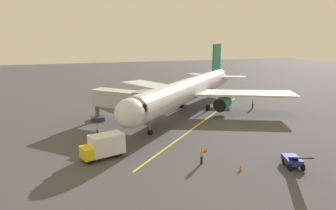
% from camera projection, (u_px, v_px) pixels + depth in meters
% --- Properties ---
extents(ground_plane, '(220.00, 220.00, 0.00)m').
position_uv_depth(ground_plane, '(198.00, 112.00, 52.62)').
color(ground_plane, '#424244').
extents(apron_lead_in_line, '(28.33, 28.58, 0.01)m').
position_uv_depth(apron_lead_in_line, '(203.00, 122.00, 46.57)').
color(apron_lead_in_line, yellow).
rests_on(apron_lead_in_line, ground).
extents(airplane, '(33.04, 33.12, 11.50)m').
position_uv_depth(airplane, '(189.00, 90.00, 51.48)').
color(airplane, silver).
rests_on(airplane, ground).
extents(jet_bridge, '(9.51, 9.46, 5.40)m').
position_uv_depth(jet_bridge, '(127.00, 100.00, 44.01)').
color(jet_bridge, '#B7B7BC').
rests_on(jet_bridge, ground).
extents(ground_crew_marshaller, '(0.34, 0.45, 1.71)m').
position_uv_depth(ground_crew_marshaller, '(202.00, 156.00, 30.84)').
color(ground_crew_marshaller, '#23232D').
rests_on(ground_crew_marshaller, ground).
extents(ground_crew_wing_walker, '(0.43, 0.47, 1.71)m').
position_uv_depth(ground_crew_wing_walker, '(253.00, 104.00, 54.73)').
color(ground_crew_wing_walker, '#23232D').
rests_on(ground_crew_wing_walker, ground).
extents(ground_crew_loader, '(0.28, 0.42, 1.71)m').
position_uv_depth(ground_crew_loader, '(97.00, 130.00, 39.56)').
color(ground_crew_loader, '#23232D').
rests_on(ground_crew_loader, ground).
extents(box_truck_near_nose, '(4.97, 3.21, 2.62)m').
position_uv_depth(box_truck_near_nose, '(103.00, 146.00, 32.29)').
color(box_truck_near_nose, yellow).
rests_on(box_truck_near_nose, ground).
extents(tug_portside, '(2.74, 2.59, 1.50)m').
position_uv_depth(tug_portside, '(171.00, 91.00, 68.32)').
color(tug_portside, '#2D3899').
rests_on(tug_portside, ground).
extents(belt_loader_starboard_side, '(2.62, 4.72, 2.32)m').
position_uv_depth(belt_loader_starboard_side, '(293.00, 160.00, 30.19)').
color(belt_loader_starboard_side, '#2D3899').
rests_on(belt_loader_starboard_side, ground).
extents(safety_cone_nose_left, '(0.32, 0.32, 0.55)m').
position_uv_depth(safety_cone_nose_left, '(206.00, 149.00, 34.44)').
color(safety_cone_nose_left, '#F2590F').
rests_on(safety_cone_nose_left, ground).
extents(safety_cone_nose_right, '(0.32, 0.32, 0.55)m').
position_uv_depth(safety_cone_nose_right, '(241.00, 168.00, 29.45)').
color(safety_cone_nose_right, '#F2590F').
rests_on(safety_cone_nose_right, ground).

